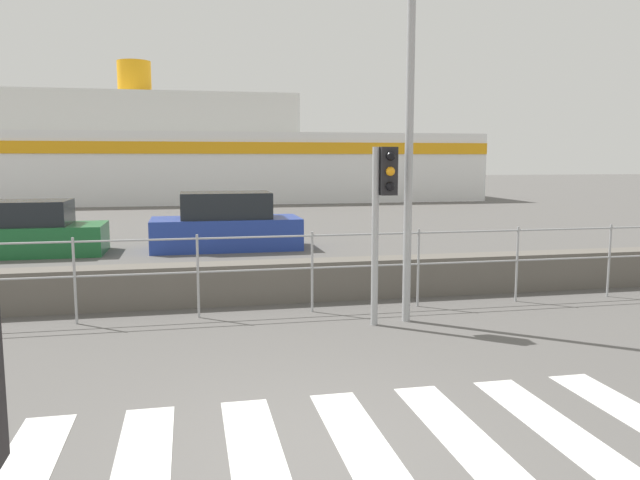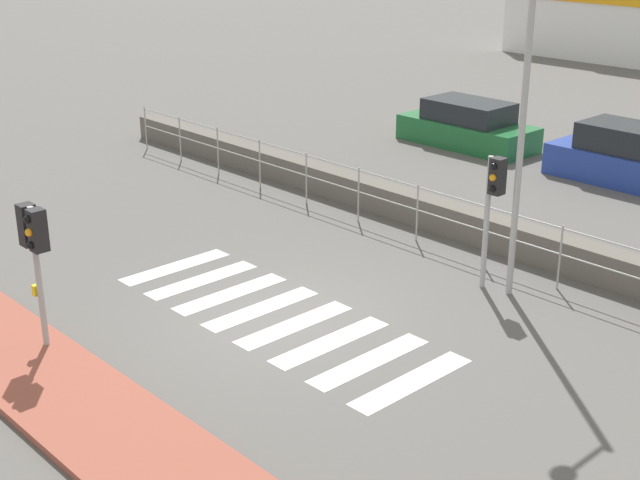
# 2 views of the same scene
# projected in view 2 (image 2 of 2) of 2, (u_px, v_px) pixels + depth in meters

# --- Properties ---
(ground_plane) EXTENTS (160.00, 160.00, 0.00)m
(ground_plane) POSITION_uv_depth(u_px,v_px,m) (280.00, 318.00, 15.70)
(ground_plane) COLOR #565451
(sidewalk_brick) EXTENTS (24.00, 1.80, 0.12)m
(sidewalk_brick) POSITION_uv_depth(u_px,v_px,m) (68.00, 397.00, 13.06)
(sidewalk_brick) COLOR #934C3D
(sidewalk_brick) RESTS_ON ground_plane
(crosswalk) EXTENTS (6.75, 2.40, 0.01)m
(crosswalk) POSITION_uv_depth(u_px,v_px,m) (278.00, 316.00, 15.74)
(crosswalk) COLOR silver
(crosswalk) RESTS_ON ground_plane
(seawall) EXTENTS (25.46, 0.55, 0.68)m
(seawall) POSITION_uv_depth(u_px,v_px,m) (474.00, 227.00, 19.13)
(seawall) COLOR #605B54
(seawall) RESTS_ON ground_plane
(harbor_fence) EXTENTS (22.95, 0.04, 1.28)m
(harbor_fence) POSITION_uv_depth(u_px,v_px,m) (450.00, 214.00, 18.39)
(harbor_fence) COLOR #9EA0A3
(harbor_fence) RESTS_ON ground_plane
(traffic_light_near) EXTENTS (0.58, 0.41, 2.48)m
(traffic_light_near) POSITION_uv_depth(u_px,v_px,m) (34.00, 240.00, 13.86)
(traffic_light_near) COLOR #9EA0A3
(traffic_light_near) RESTS_ON ground_plane
(traffic_light_far) EXTENTS (0.34, 0.32, 2.57)m
(traffic_light_far) POSITION_uv_depth(u_px,v_px,m) (493.00, 193.00, 16.22)
(traffic_light_far) COLOR #9EA0A3
(traffic_light_far) RESTS_ON ground_plane
(streetlamp) EXTENTS (0.32, 1.29, 6.70)m
(streetlamp) POSITION_uv_depth(u_px,v_px,m) (519.00, 75.00, 15.09)
(streetlamp) COLOR #9EA0A3
(streetlamp) RESTS_ON ground_plane
(parked_car_green) EXTENTS (4.17, 1.76, 1.37)m
(parked_car_green) POSITION_uv_depth(u_px,v_px,m) (468.00, 127.00, 26.68)
(parked_car_green) COLOR #1E6633
(parked_car_green) RESTS_ON ground_plane
(parked_car_blue) EXTENTS (3.92, 1.72, 1.52)m
(parked_car_blue) POSITION_uv_depth(u_px,v_px,m) (626.00, 158.00, 23.13)
(parked_car_blue) COLOR #233D9E
(parked_car_blue) RESTS_ON ground_plane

